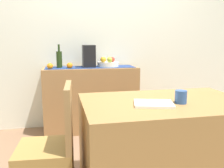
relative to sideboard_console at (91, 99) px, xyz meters
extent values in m
cube|color=#846147|center=(0.22, -0.92, -0.44)|extent=(6.40, 6.40, 0.02)
cube|color=silver|center=(0.22, 0.26, 0.92)|extent=(6.40, 0.06, 2.70)
cube|color=#996D41|center=(0.00, 0.00, 0.00)|extent=(1.23, 0.42, 0.85)
cube|color=navy|center=(0.00, 0.00, 0.43)|extent=(1.16, 0.32, 0.01)
cylinder|color=silver|center=(0.24, 0.00, 0.46)|extent=(0.28, 0.28, 0.06)
sphere|color=gold|center=(0.26, 0.03, 0.53)|extent=(0.07, 0.07, 0.07)
sphere|color=#93A52F|center=(0.24, -0.09, 0.53)|extent=(0.06, 0.06, 0.06)
sphere|color=#B9382B|center=(0.29, -0.03, 0.53)|extent=(0.07, 0.07, 0.07)
sphere|color=#AB3A26|center=(0.17, 0.02, 0.53)|extent=(0.07, 0.07, 0.07)
sphere|color=gold|center=(0.16, -0.06, 0.53)|extent=(0.07, 0.07, 0.07)
cylinder|color=#233814|center=(-0.40, 0.00, 0.53)|extent=(0.07, 0.07, 0.21)
cylinder|color=#233814|center=(-0.40, 0.00, 0.68)|extent=(0.03, 0.03, 0.09)
cube|color=black|center=(-0.02, 0.00, 0.57)|extent=(0.16, 0.18, 0.29)
sphere|color=orange|center=(-0.51, -0.09, 0.46)|extent=(0.08, 0.08, 0.08)
sphere|color=orange|center=(-0.27, -0.07, 0.46)|extent=(0.08, 0.08, 0.08)
cube|color=olive|center=(0.41, -1.47, -0.06)|extent=(1.30, 0.84, 0.74)
cube|color=white|center=(0.27, -1.56, 0.32)|extent=(0.33, 0.28, 0.02)
cylinder|color=#2D508E|center=(0.49, -1.56, 0.36)|extent=(0.09, 0.09, 0.10)
cube|color=olive|center=(-0.34, -1.48, 0.25)|extent=(0.07, 0.40, 0.45)
camera|label=1|loc=(-0.39, -3.22, 0.79)|focal=39.58mm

